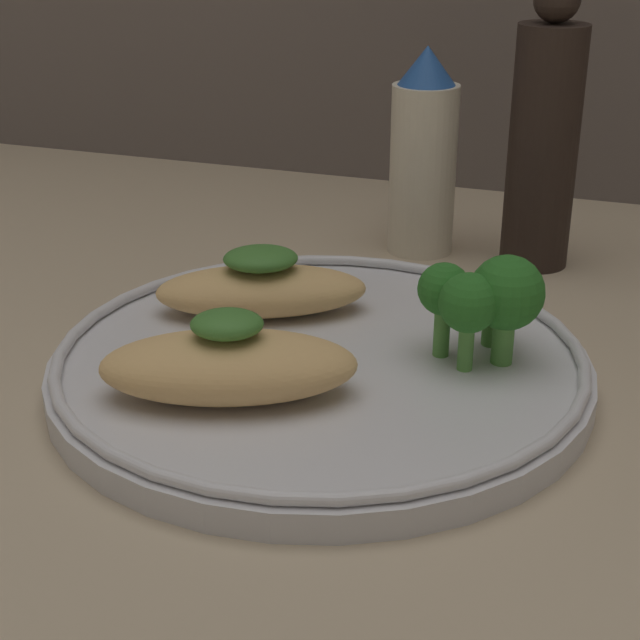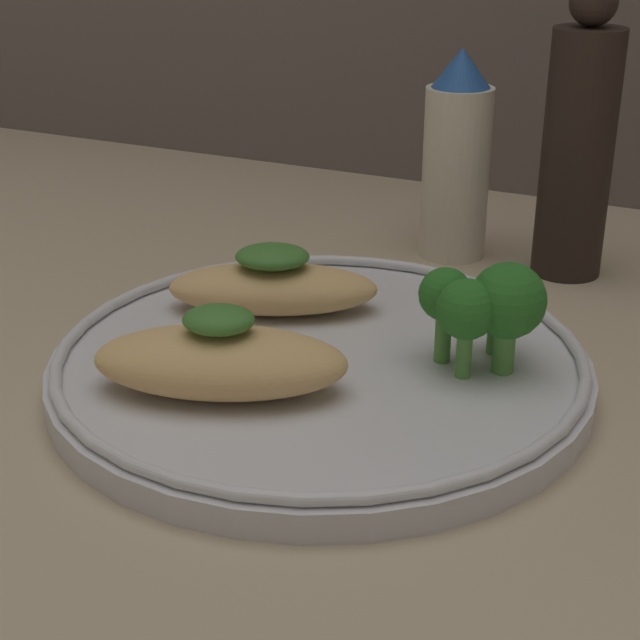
{
  "view_description": "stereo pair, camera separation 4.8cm",
  "coord_description": "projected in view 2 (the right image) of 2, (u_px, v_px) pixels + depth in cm",
  "views": [
    {
      "loc": [
        14.6,
        -41.61,
        23.15
      ],
      "look_at": [
        0.0,
        0.0,
        3.4
      ],
      "focal_mm": 55.0,
      "sensor_mm": 36.0,
      "label": 1
    },
    {
      "loc": [
        19.06,
        -39.76,
        23.15
      ],
      "look_at": [
        0.0,
        0.0,
        3.4
      ],
      "focal_mm": 55.0,
      "sensor_mm": 36.0,
      "label": 2
    }
  ],
  "objects": [
    {
      "name": "sauce_bottle",
      "position": [
        456.0,
        159.0,
        0.64
      ],
      "size": [
        4.42,
        4.42,
        13.73
      ],
      "color": "beige",
      "rests_on": "ground_plane"
    },
    {
      "name": "ground_plane",
      "position": [
        320.0,
        390.0,
        0.5
      ],
      "size": [
        180.0,
        180.0,
        1.0
      ],
      "primitive_type": "cube",
      "color": "tan"
    },
    {
      "name": "pepper_grinder",
      "position": [
        578.0,
        145.0,
        0.6
      ],
      "size": [
        4.4,
        4.4,
        18.24
      ],
      "color": "black",
      "rests_on": "ground_plane"
    },
    {
      "name": "broccoli_bunch",
      "position": [
        486.0,
        304.0,
        0.47
      ],
      "size": [
        6.17,
        5.93,
        5.58
      ],
      "color": "#569942",
      "rests_on": "plate"
    },
    {
      "name": "plate",
      "position": [
        320.0,
        364.0,
        0.49
      ],
      "size": [
        27.1,
        27.1,
        2.0
      ],
      "color": "silver",
      "rests_on": "ground_plane"
    },
    {
      "name": "grilled_meat_front",
      "position": [
        220.0,
        360.0,
        0.45
      ],
      "size": [
        12.99,
        9.3,
        4.25
      ],
      "color": "tan",
      "rests_on": "plate"
    },
    {
      "name": "grilled_meat_middle",
      "position": [
        273.0,
        285.0,
        0.54
      ],
      "size": [
        12.51,
        9.04,
        3.78
      ],
      "color": "tan",
      "rests_on": "plate"
    }
  ]
}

